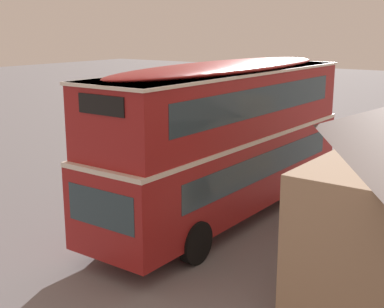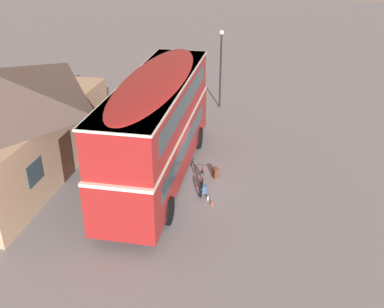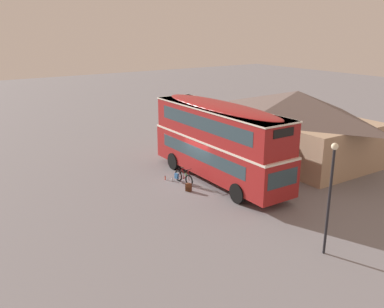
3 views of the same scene
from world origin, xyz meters
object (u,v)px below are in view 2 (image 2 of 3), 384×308
Objects in this scene: water_bottle_clear_plastic at (208,198)px; street_lamp at (221,61)px; backpack_on_ground at (215,172)px; water_bottle_red_squeeze at (212,204)px; double_decker_bus at (158,123)px; touring_bicycle at (202,183)px.

water_bottle_clear_plastic is 0.04× the size of street_lamp.
backpack_on_ground reaches higher than water_bottle_red_squeeze.
water_bottle_red_squeeze is (-2.35, -0.17, -0.14)m from backpack_on_ground.
double_decker_bus is 41.48× the size of water_bottle_red_squeeze.
double_decker_bus is at bearing 68.30° from touring_bicycle.
backpack_on_ground is (1.25, -0.42, -0.12)m from touring_bicycle.
backpack_on_ground is 9.28m from street_lamp.
street_lamp is (11.19, 1.06, 2.82)m from water_bottle_red_squeeze.
water_bottle_clear_plastic is at bearing 28.29° from water_bottle_red_squeeze.
double_decker_bus is at bearing 99.97° from backpack_on_ground.
touring_bicycle is 7.98× the size of water_bottle_clear_plastic.
touring_bicycle reaches higher than water_bottle_clear_plastic.
water_bottle_red_squeeze is at bearing -174.59° from street_lamp.
double_decker_bus is at bearing 54.09° from water_bottle_red_squeeze.
double_decker_bus is 50.16× the size of water_bottle_clear_plastic.
touring_bicycle is 0.81m from water_bottle_clear_plastic.
double_decker_bus reaches higher than street_lamp.
street_lamp reaches higher than touring_bicycle.
double_decker_bus is 3.81m from water_bottle_clear_plastic.
double_decker_bus is 3.46m from backpack_on_ground.
double_decker_bus reaches higher than water_bottle_red_squeeze.
street_lamp is (8.84, 0.89, 2.69)m from backpack_on_ground.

